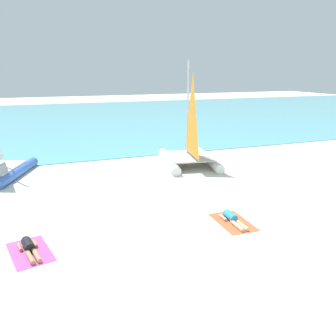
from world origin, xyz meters
TOP-DOWN VIEW (x-y plane):
  - ground_plane at (0.00, 10.00)m, footprint 120.00×120.00m
  - ocean_water at (0.00, 32.76)m, footprint 120.00×40.00m
  - sailboat_white at (2.88, 9.90)m, footprint 3.64×4.95m
  - towel_left at (-5.72, 2.40)m, footprint 1.49×2.10m
  - sunbather_left at (-5.74, 2.47)m, footprint 0.73×1.56m
  - towel_middle at (1.15, 2.11)m, footprint 1.16×1.93m
  - sunbather_middle at (1.16, 2.17)m, footprint 0.55×1.56m

SIDE VIEW (x-z plane):
  - ground_plane at x=0.00m, z-range 0.00..0.00m
  - towel_left at x=-5.72m, z-range 0.00..0.01m
  - towel_middle at x=1.15m, z-range 0.00..0.01m
  - ocean_water at x=0.00m, z-range 0.00..0.05m
  - sunbather_left at x=-5.74m, z-range -0.02..0.28m
  - sunbather_middle at x=1.16m, z-range -0.02..0.28m
  - sailboat_white at x=2.88m, z-range -2.07..3.82m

